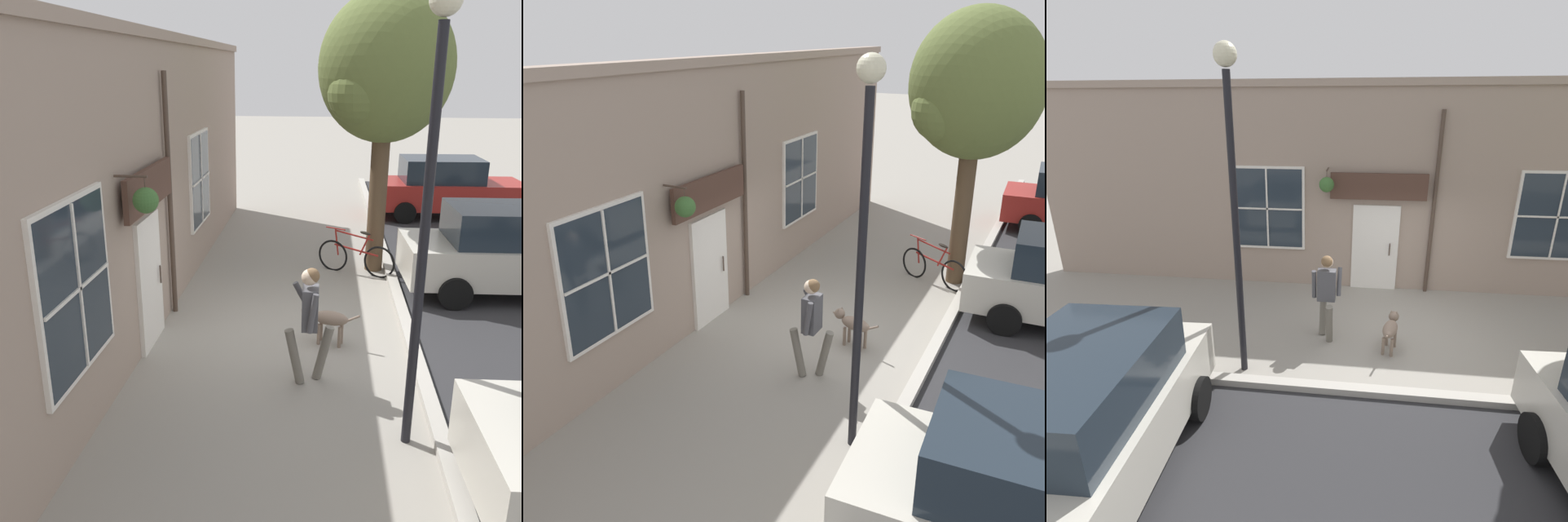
{
  "view_description": "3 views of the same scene",
  "coord_description": "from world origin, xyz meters",
  "views": [
    {
      "loc": [
        0.49,
        -8.86,
        4.26
      ],
      "look_at": [
        -0.51,
        0.43,
        1.13
      ],
      "focal_mm": 40.0,
      "sensor_mm": 36.0,
      "label": 1
    },
    {
      "loc": [
        3.68,
        -8.96,
        5.21
      ],
      "look_at": [
        -0.98,
        0.24,
        1.16
      ],
      "focal_mm": 40.0,
      "sensor_mm": 36.0,
      "label": 2
    },
    {
      "loc": [
        7.33,
        -0.95,
        4.15
      ],
      "look_at": [
        -1.29,
        -2.06,
        0.96
      ],
      "focal_mm": 28.0,
      "sensor_mm": 36.0,
      "label": 3
    }
  ],
  "objects": [
    {
      "name": "parked_car_nearest_curb",
      "position": [
        4.11,
        -3.92,
        0.88
      ],
      "size": [
        4.37,
        2.08,
        1.75
      ],
      "color": "beige",
      "rests_on": "ground_plane"
    },
    {
      "name": "ground_plane",
      "position": [
        0.0,
        0.0,
        0.0
      ],
      "size": [
        90.0,
        90.0,
        0.0
      ],
      "primitive_type": "plane",
      "color": "gray"
    },
    {
      "name": "storefront_facade",
      "position": [
        -2.34,
        -0.01,
        2.42
      ],
      "size": [
        0.95,
        18.0,
        4.83
      ],
      "color": "gray",
      "rests_on": "ground_plane"
    },
    {
      "name": "dog_on_leash",
      "position": [
        0.64,
        -0.27,
        0.44
      ],
      "size": [
        0.96,
        0.38,
        0.66
      ],
      "color": "#7F6B5B",
      "rests_on": "ground_plane"
    },
    {
      "name": "street_lamp",
      "position": [
        1.58,
        -2.78,
        3.27
      ],
      "size": [
        0.32,
        0.32,
        5.03
      ],
      "color": "black",
      "rests_on": "ground_plane"
    },
    {
      "name": "pedestrian_walking",
      "position": [
        0.38,
        -1.48,
        1.02
      ],
      "size": [
        0.7,
        0.55,
        1.7
      ],
      "color": "#6B665B",
      "rests_on": "ground_plane"
    }
  ]
}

